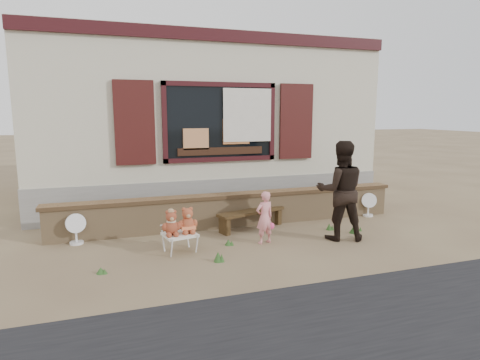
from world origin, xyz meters
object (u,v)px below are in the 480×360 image
object	(u,v)px
folding_chair	(180,235)
child	(265,217)
teddy_bear_right	(188,219)
adult	(340,191)
teddy_bear_left	(171,222)
bench	(251,215)

from	to	relation	value
folding_chair	child	world-z (taller)	child
folding_chair	child	size ratio (longest dim) A/B	0.63
teddy_bear_right	adult	xyz separation A→B (m)	(2.71, -0.23, 0.36)
teddy_bear_left	bench	bearing A→B (deg)	17.08
adult	bench	bearing A→B (deg)	-21.92
teddy_bear_left	adult	bearing A→B (deg)	-14.68
teddy_bear_right	bench	bearing A→B (deg)	19.91
teddy_bear_left	adult	world-z (taller)	adult
bench	adult	distance (m)	1.80
teddy_bear_left	child	xyz separation A→B (m)	(1.61, 0.01, -0.06)
adult	folding_chair	bearing A→B (deg)	14.37
bench	folding_chair	world-z (taller)	bench
bench	child	size ratio (longest dim) A/B	1.59
folding_chair	adult	bearing A→B (deg)	-15.40
bench	child	world-z (taller)	child
teddy_bear_left	child	world-z (taller)	child
teddy_bear_left	folding_chair	bearing A→B (deg)	-0.00
folding_chair	teddy_bear_right	world-z (taller)	teddy_bear_right
bench	teddy_bear_right	distance (m)	1.69
teddy_bear_left	child	bearing A→B (deg)	-10.95
folding_chair	teddy_bear_right	bearing A→B (deg)	0.00
child	bench	bearing A→B (deg)	-107.63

